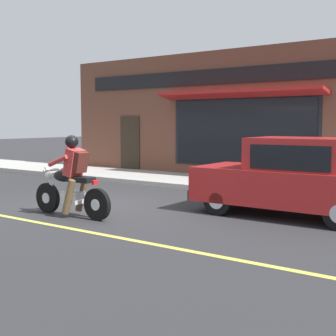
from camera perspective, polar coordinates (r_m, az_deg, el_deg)
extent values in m
plane|color=#2B2B2D|center=(10.61, -9.40, -4.64)|extent=(80.00, 80.00, 0.00)
cube|color=#ADAAA3|center=(16.04, -5.12, -0.90)|extent=(2.60, 22.00, 0.14)
cube|color=brown|center=(15.89, 4.73, 6.37)|extent=(0.50, 11.46, 4.20)
cube|color=black|center=(14.96, 8.92, 4.27)|extent=(0.04, 4.81, 2.10)
cube|color=black|center=(14.98, 8.94, 4.28)|extent=(0.02, 5.04, 2.20)
cube|color=#2D2319|center=(17.52, -4.65, 2.86)|extent=(0.04, 0.90, 2.10)
cube|color=maroon|center=(14.69, 8.40, 8.94)|extent=(0.81, 5.50, 0.24)
cube|color=black|center=(15.72, 4.24, 10.95)|extent=(0.06, 9.74, 0.50)
cylinder|color=black|center=(10.03, -14.44, -3.53)|extent=(0.11, 0.62, 0.62)
cylinder|color=silver|center=(10.03, -14.44, -3.53)|extent=(0.12, 0.22, 0.22)
cylinder|color=black|center=(9.02, -8.63, -4.41)|extent=(0.11, 0.62, 0.62)
cylinder|color=silver|center=(9.02, -8.63, -4.41)|extent=(0.12, 0.22, 0.22)
cube|color=silver|center=(9.46, -11.49, -3.51)|extent=(0.28, 0.40, 0.24)
ellipsoid|color=black|center=(9.59, -12.57, -0.94)|extent=(0.30, 0.52, 0.24)
cube|color=black|center=(9.25, -10.56, -1.38)|extent=(0.26, 0.56, 0.10)
cylinder|color=silver|center=(9.91, -14.11, -1.79)|extent=(0.07, 0.33, 0.68)
cylinder|color=silver|center=(9.79, -13.69, -0.22)|extent=(0.56, 0.04, 0.04)
sphere|color=silver|center=(9.93, -14.32, -0.85)|extent=(0.16, 0.16, 0.16)
cylinder|color=silver|center=(9.31, -9.06, -4.24)|extent=(0.08, 0.55, 0.08)
cube|color=red|center=(8.99, -8.90, -1.74)|extent=(0.12, 0.06, 0.08)
cylinder|color=brown|center=(9.29, -12.01, -3.44)|extent=(0.14, 0.35, 0.71)
cylinder|color=brown|center=(9.53, -10.42, -3.18)|extent=(0.14, 0.35, 0.71)
cube|color=#B23333|center=(9.35, -11.36, 0.65)|extent=(0.34, 0.33, 0.57)
cylinder|color=#B23333|center=(9.38, -13.26, 0.87)|extent=(0.09, 0.52, 0.26)
cylinder|color=#B23333|center=(9.65, -11.49, 1.03)|extent=(0.09, 0.52, 0.26)
sphere|color=black|center=(9.36, -11.66, 3.16)|extent=(0.26, 0.26, 0.26)
cube|color=#4C1E19|center=(9.23, -10.68, 0.72)|extent=(0.28, 0.24, 0.42)
cylinder|color=black|center=(9.51, 6.15, -3.94)|extent=(0.19, 0.60, 0.60)
cylinder|color=silver|center=(9.51, 6.15, -3.94)|extent=(0.20, 0.33, 0.33)
cylinder|color=black|center=(10.77, 9.86, -2.87)|extent=(0.19, 0.60, 0.60)
cylinder|color=silver|center=(10.77, 9.86, -2.87)|extent=(0.20, 0.33, 0.33)
cube|color=red|center=(9.62, 14.53, -2.17)|extent=(1.67, 3.71, 0.70)
cube|color=red|center=(9.47, 16.04, 1.57)|extent=(1.46, 1.91, 0.66)
cube|color=black|center=(9.79, 11.22, 1.51)|extent=(1.33, 0.36, 0.51)
cube|color=black|center=(8.79, 14.50, 1.19)|extent=(0.04, 1.52, 0.46)
cube|color=black|center=(10.16, 17.38, 1.68)|extent=(0.04, 1.52, 0.46)
cube|color=silver|center=(9.96, 3.43, -1.04)|extent=(0.24, 0.04, 0.14)
cube|color=silver|center=(10.83, 6.25, -0.54)|extent=(0.24, 0.04, 0.14)
cube|color=#28282B|center=(10.42, 5.03, -2.81)|extent=(1.61, 0.13, 0.20)
cylinder|color=red|center=(17.70, -11.99, 0.09)|extent=(0.24, 0.24, 0.16)
cylinder|color=red|center=(17.67, -12.01, 1.28)|extent=(0.18, 0.18, 0.58)
sphere|color=red|center=(17.65, -12.03, 2.35)|extent=(0.20, 0.20, 0.20)
cylinder|color=red|center=(17.58, -12.33, 1.42)|extent=(0.10, 0.08, 0.08)
cylinder|color=red|center=(17.76, -11.71, 1.47)|extent=(0.10, 0.08, 0.08)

